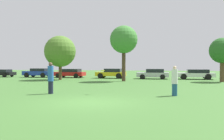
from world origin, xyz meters
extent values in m
plane|color=#3D6B2D|center=(0.00, 0.00, 0.00)|extent=(120.00, 120.00, 0.00)
cylinder|color=#191E33|center=(-3.42, 2.70, 0.39)|extent=(0.30, 0.30, 0.78)
cylinder|color=#2659A5|center=(-3.42, 2.70, 1.26)|extent=(0.36, 0.36, 0.95)
sphere|color=brown|center=(-3.42, 2.70, 1.84)|extent=(0.24, 0.24, 0.24)
cylinder|color=navy|center=(4.10, 3.18, 0.35)|extent=(0.30, 0.30, 0.70)
cylinder|color=silver|center=(4.10, 3.18, 1.13)|extent=(0.35, 0.35, 0.85)
sphere|color=beige|center=(4.10, 3.18, 1.64)|extent=(0.20, 0.20, 0.20)
cylinder|color=yellow|center=(-0.22, 3.27, 1.45)|extent=(0.24, 0.23, 0.08)
cylinder|color=brown|center=(-8.28, 15.40, 1.18)|extent=(0.37, 0.37, 2.36)
sphere|color=#4C7528|center=(-8.28, 15.40, 3.38)|extent=(3.71, 3.71, 3.71)
cylinder|color=#473323|center=(-0.53, 14.46, 1.85)|extent=(0.40, 0.40, 3.71)
sphere|color=#3D7F33|center=(-0.53, 14.46, 4.53)|extent=(3.00, 3.00, 3.00)
cylinder|color=brown|center=(9.74, 15.54, 1.28)|extent=(0.46, 0.46, 2.56)
sphere|color=#286023|center=(9.74, 15.54, 3.29)|extent=(2.67, 2.67, 2.67)
cube|color=black|center=(-19.58, 19.92, 0.49)|extent=(4.16, 1.77, 0.45)
cube|color=black|center=(-19.27, 19.91, 0.91)|extent=(2.30, 1.53, 0.39)
cylinder|color=black|center=(-18.32, 19.05, 0.31)|extent=(0.63, 0.17, 0.62)
cylinder|color=black|center=(-18.28, 20.74, 0.31)|extent=(0.63, 0.17, 0.62)
cube|color=#1E389E|center=(-13.74, 20.15, 0.58)|extent=(4.06, 1.85, 0.59)
cube|color=black|center=(-13.44, 20.14, 1.07)|extent=(2.24, 1.60, 0.38)
cylinder|color=black|center=(-15.00, 19.28, 0.34)|extent=(0.68, 0.21, 0.68)
cylinder|color=black|center=(-14.97, 21.05, 0.34)|extent=(0.68, 0.21, 0.68)
cylinder|color=black|center=(-12.51, 19.24, 0.34)|extent=(0.68, 0.21, 0.68)
cylinder|color=black|center=(-12.47, 21.01, 0.34)|extent=(0.68, 0.21, 0.68)
cube|color=red|center=(-8.98, 20.19, 0.52)|extent=(4.24, 1.95, 0.52)
cube|color=black|center=(-8.66, 20.19, 1.00)|extent=(2.34, 1.69, 0.43)
cylinder|color=black|center=(-10.30, 19.28, 0.31)|extent=(0.63, 0.23, 0.62)
cylinder|color=black|center=(-10.26, 21.15, 0.31)|extent=(0.63, 0.23, 0.62)
cylinder|color=black|center=(-7.69, 19.23, 0.31)|extent=(0.63, 0.23, 0.62)
cylinder|color=black|center=(-7.66, 21.10, 0.31)|extent=(0.63, 0.23, 0.62)
cube|color=gold|center=(-3.02, 19.78, 0.56)|extent=(3.93, 1.82, 0.52)
cube|color=black|center=(-2.73, 19.78, 1.05)|extent=(2.17, 1.58, 0.45)
cylinder|color=black|center=(-4.25, 18.93, 0.35)|extent=(0.71, 0.21, 0.71)
cylinder|color=black|center=(-4.21, 20.68, 0.35)|extent=(0.71, 0.21, 0.71)
cylinder|color=black|center=(-1.83, 18.89, 0.35)|extent=(0.71, 0.21, 0.71)
cylinder|color=black|center=(-1.80, 20.64, 0.35)|extent=(0.71, 0.21, 0.71)
cube|color=#B2B2B7|center=(2.48, 19.38, 0.53)|extent=(3.99, 1.94, 0.56)
cube|color=black|center=(2.77, 19.37, 1.04)|extent=(2.21, 1.68, 0.45)
cylinder|color=black|center=(1.23, 18.47, 0.30)|extent=(0.61, 0.19, 0.61)
cylinder|color=black|center=(1.27, 20.33, 0.30)|extent=(0.61, 0.19, 0.61)
cylinder|color=black|center=(3.68, 18.43, 0.30)|extent=(0.61, 0.19, 0.61)
cylinder|color=black|center=(3.72, 20.29, 0.30)|extent=(0.61, 0.19, 0.61)
cube|color=silver|center=(7.61, 19.64, 0.54)|extent=(4.54, 1.98, 0.48)
cube|color=black|center=(7.94, 19.64, 1.00)|extent=(2.51, 1.72, 0.43)
cylinder|color=black|center=(6.19, 18.72, 0.36)|extent=(0.71, 0.20, 0.71)
cylinder|color=black|center=(6.23, 20.62, 0.36)|extent=(0.71, 0.20, 0.71)
cylinder|color=black|center=(8.98, 18.67, 0.36)|extent=(0.71, 0.20, 0.71)
cylinder|color=black|center=(9.02, 20.57, 0.36)|extent=(0.71, 0.20, 0.71)
camera|label=1|loc=(3.16, -11.01, 1.83)|focal=38.01mm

